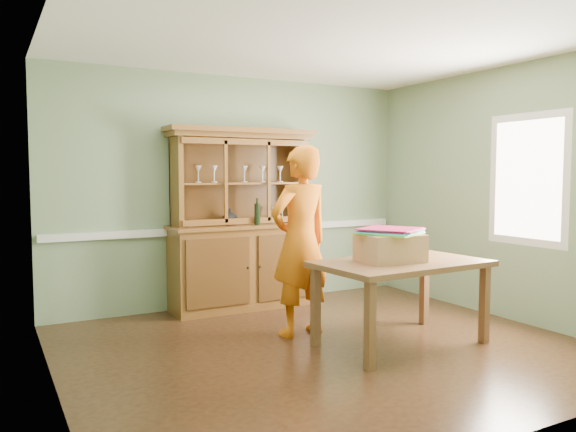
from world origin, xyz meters
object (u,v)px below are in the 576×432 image
dining_table (401,271)px  cardboard_box (390,248)px  china_hutch (243,245)px  person (300,241)px

dining_table → cardboard_box: 0.24m
china_hutch → cardboard_box: size_ratio=3.90×
china_hutch → person: size_ratio=1.14×
china_hutch → cardboard_box: china_hutch is taller
cardboard_box → person: 0.87m
dining_table → person: 0.99m
dining_table → cardboard_box: size_ratio=2.98×
cardboard_box → dining_table: bearing=-15.3°
china_hutch → cardboard_box: 2.06m
dining_table → person: size_ratio=0.87×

